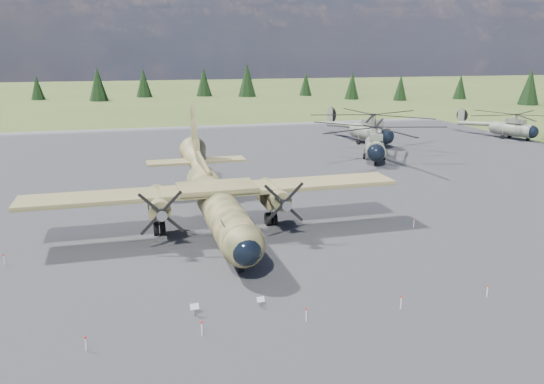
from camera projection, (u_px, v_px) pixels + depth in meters
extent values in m
plane|color=#505F2A|center=(229.00, 244.00, 42.54)|extent=(500.00, 500.00, 0.00)
cube|color=slate|center=(210.00, 210.00, 51.87)|extent=(120.00, 120.00, 0.04)
cylinder|color=#3B4022|center=(218.00, 206.00, 44.35)|extent=(3.21, 19.52, 3.03)
sphere|color=#3B4022|center=(244.00, 246.00, 35.28)|extent=(3.00, 3.00, 2.97)
sphere|color=black|center=(246.00, 250.00, 34.74)|extent=(2.20, 2.20, 2.18)
cube|color=black|center=(238.00, 226.00, 36.68)|extent=(2.18, 1.75, 0.60)
cone|color=#3B4022|center=(197.00, 162.00, 55.95)|extent=(3.04, 7.47, 4.56)
cube|color=#A7AAAC|center=(216.00, 216.00, 45.68)|extent=(2.12, 6.52, 0.54)
cube|color=#353C1F|center=(217.00, 190.00, 44.53)|extent=(31.44, 3.97, 0.38)
cube|color=#3B4022|center=(217.00, 187.00, 44.47)|extent=(6.53, 3.96, 0.38)
cylinder|color=#3B4022|center=(158.00, 202.00, 43.12)|extent=(1.68, 5.65, 1.62)
cube|color=#3B4022|center=(158.00, 207.00, 44.11)|extent=(1.66, 3.70, 0.87)
cone|color=gray|center=(162.00, 214.00, 39.85)|extent=(0.83, 0.98, 0.82)
cylinder|color=black|center=(159.00, 228.00, 44.59)|extent=(0.96, 1.20, 1.19)
cylinder|color=#3B4022|center=(274.00, 194.00, 45.64)|extent=(1.68, 5.65, 1.62)
cube|color=#3B4022|center=(271.00, 199.00, 46.63)|extent=(1.66, 3.70, 0.87)
cone|color=gray|center=(285.00, 205.00, 42.37)|extent=(0.83, 0.98, 0.82)
cylinder|color=black|center=(271.00, 219.00, 47.11)|extent=(0.96, 1.20, 1.19)
cube|color=#3B4022|center=(203.00, 164.00, 51.95)|extent=(0.38, 8.18, 1.82)
cube|color=#353C1F|center=(196.00, 161.00, 56.44)|extent=(10.42, 2.48, 0.24)
cylinder|color=gray|center=(240.00, 254.00, 36.77)|extent=(0.15, 0.15, 0.97)
cylinder|color=black|center=(240.00, 265.00, 36.98)|extent=(0.39, 1.02, 1.01)
cylinder|color=slate|center=(375.00, 148.00, 74.11)|extent=(5.41, 7.94, 2.61)
sphere|color=black|center=(376.00, 153.00, 70.53)|extent=(3.16, 3.16, 2.40)
sphere|color=slate|center=(374.00, 143.00, 77.70)|extent=(3.16, 3.16, 2.40)
cube|color=slate|center=(376.00, 136.00, 73.28)|extent=(2.97, 3.77, 0.78)
cylinder|color=gray|center=(376.00, 131.00, 73.08)|extent=(0.50, 0.50, 1.04)
cylinder|color=slate|center=(373.00, 136.00, 81.35)|extent=(4.38, 8.53, 1.50)
cube|color=slate|center=(373.00, 125.00, 84.76)|extent=(0.80, 1.43, 2.51)
cylinder|color=black|center=(375.00, 125.00, 84.70)|extent=(1.15, 2.51, 2.72)
cylinder|color=black|center=(375.00, 163.00, 71.51)|extent=(0.55, 0.77, 0.71)
cylinder|color=black|center=(364.00, 156.00, 75.90)|extent=(0.62, 0.89, 0.84)
cylinder|color=gray|center=(364.00, 152.00, 75.76)|extent=(0.19, 0.19, 1.51)
cylinder|color=black|center=(384.00, 157.00, 75.50)|extent=(0.62, 0.89, 0.84)
cylinder|color=gray|center=(384.00, 153.00, 75.35)|extent=(0.19, 0.19, 1.51)
cylinder|color=slate|center=(371.00, 133.00, 86.79)|extent=(4.37, 8.20, 2.70)
sphere|color=black|center=(386.00, 137.00, 83.48)|extent=(2.98, 2.98, 2.49)
sphere|color=slate|center=(356.00, 130.00, 90.12)|extent=(2.98, 2.98, 2.49)
cube|color=slate|center=(373.00, 123.00, 85.98)|extent=(2.56, 3.78, 0.81)
cylinder|color=gray|center=(373.00, 118.00, 85.77)|extent=(0.47, 0.47, 1.08)
cylinder|color=slate|center=(343.00, 125.00, 93.49)|extent=(2.94, 9.21, 1.55)
cube|color=slate|center=(330.00, 115.00, 96.61)|extent=(0.57, 1.53, 2.60)
cylinder|color=black|center=(332.00, 115.00, 96.78)|extent=(0.69, 2.76, 2.81)
cylinder|color=black|center=(383.00, 145.00, 84.43)|extent=(0.46, 0.78, 0.74)
cylinder|color=black|center=(358.00, 142.00, 87.65)|extent=(0.51, 0.92, 0.87)
cylinder|color=gray|center=(358.00, 139.00, 87.50)|extent=(0.18, 0.18, 1.57)
cylinder|color=black|center=(372.00, 141.00, 88.97)|extent=(0.51, 0.92, 0.87)
cylinder|color=gray|center=(373.00, 137.00, 88.82)|extent=(0.18, 0.18, 1.57)
cylinder|color=slate|center=(513.00, 129.00, 92.51)|extent=(4.77, 7.10, 2.33)
sphere|color=black|center=(532.00, 132.00, 89.97)|extent=(2.81, 2.81, 2.15)
sphere|color=slate|center=(495.00, 127.00, 95.07)|extent=(2.81, 2.81, 2.15)
cube|color=slate|center=(516.00, 121.00, 91.84)|extent=(2.62, 3.37, 0.70)
cylinder|color=gray|center=(516.00, 117.00, 91.66)|extent=(0.44, 0.44, 0.93)
cylinder|color=slate|center=(477.00, 123.00, 97.66)|extent=(3.83, 7.64, 1.34)
cube|color=slate|center=(461.00, 115.00, 100.02)|extent=(0.70, 1.28, 2.24)
cylinder|color=black|center=(462.00, 115.00, 100.22)|extent=(1.00, 2.26, 2.43)
cylinder|color=black|center=(528.00, 139.00, 90.73)|extent=(0.49, 0.69, 0.63)
cylinder|color=black|center=(502.00, 137.00, 92.97)|extent=(0.55, 0.80, 0.75)
cylinder|color=gray|center=(502.00, 134.00, 92.84)|extent=(0.17, 0.17, 1.35)
cylinder|color=black|center=(510.00, 136.00, 94.47)|extent=(0.55, 0.80, 0.75)
cylinder|color=gray|center=(510.00, 133.00, 94.34)|extent=(0.17, 0.17, 1.35)
cube|color=gray|center=(194.00, 311.00, 31.03)|extent=(0.10, 0.10, 0.63)
cube|color=silver|center=(194.00, 307.00, 30.90)|extent=(0.52, 0.25, 0.36)
cube|color=gray|center=(260.00, 303.00, 32.04)|extent=(0.08, 0.08, 0.57)
cube|color=silver|center=(261.00, 299.00, 31.93)|extent=(0.46, 0.19, 0.32)
cylinder|color=silver|center=(86.00, 344.00, 27.34)|extent=(0.07, 0.07, 0.80)
cylinder|color=red|center=(85.00, 337.00, 27.23)|extent=(0.12, 0.12, 0.10)
cylinder|color=silver|center=(202.00, 329.00, 28.84)|extent=(0.07, 0.07, 0.80)
cylinder|color=red|center=(202.00, 322.00, 28.73)|extent=(0.12, 0.12, 0.10)
cylinder|color=silver|center=(306.00, 315.00, 30.34)|extent=(0.07, 0.07, 0.80)
cylinder|color=red|center=(306.00, 309.00, 30.23)|extent=(0.12, 0.12, 0.10)
cylinder|color=silver|center=(401.00, 303.00, 31.84)|extent=(0.07, 0.07, 0.80)
cylinder|color=red|center=(401.00, 297.00, 31.73)|extent=(0.12, 0.12, 0.10)
cylinder|color=silver|center=(487.00, 291.00, 33.33)|extent=(0.07, 0.07, 0.80)
cylinder|color=red|center=(488.00, 286.00, 33.23)|extent=(0.12, 0.12, 0.10)
cylinder|color=silver|center=(44.00, 201.00, 53.37)|extent=(0.07, 0.07, 0.80)
cylinder|color=red|center=(43.00, 197.00, 53.26)|extent=(0.12, 0.12, 0.10)
cylinder|color=silver|center=(126.00, 196.00, 55.37)|extent=(0.07, 0.07, 0.80)
cylinder|color=red|center=(125.00, 192.00, 55.26)|extent=(0.12, 0.12, 0.10)
cylinder|color=silver|center=(202.00, 191.00, 57.36)|extent=(0.07, 0.07, 0.80)
cylinder|color=red|center=(202.00, 187.00, 57.26)|extent=(0.12, 0.12, 0.10)
cylinder|color=silver|center=(273.00, 186.00, 59.36)|extent=(0.07, 0.07, 0.80)
cylinder|color=red|center=(273.00, 182.00, 59.26)|extent=(0.12, 0.12, 0.10)
cylinder|color=silver|center=(340.00, 181.00, 61.36)|extent=(0.07, 0.07, 0.80)
cylinder|color=red|center=(340.00, 178.00, 61.26)|extent=(0.12, 0.12, 0.10)
cylinder|color=silver|center=(4.00, 260.00, 38.31)|extent=(0.07, 0.07, 0.80)
cylinder|color=red|center=(4.00, 255.00, 38.21)|extent=(0.12, 0.12, 0.10)
cylinder|color=silver|center=(414.00, 223.00, 46.56)|extent=(0.07, 0.07, 0.80)
cylinder|color=red|center=(414.00, 219.00, 46.45)|extent=(0.12, 0.12, 0.10)
cone|color=black|center=(530.00, 87.00, 151.16)|extent=(5.72, 5.72, 10.21)
cone|color=black|center=(460.00, 87.00, 169.83)|extent=(4.31, 4.31, 7.69)
cone|color=black|center=(401.00, 88.00, 164.84)|extent=(4.36, 4.36, 7.78)
cone|color=black|center=(352.00, 85.00, 168.96)|extent=(4.87, 4.87, 8.69)
cone|color=black|center=(306.00, 84.00, 182.55)|extent=(4.48, 4.48, 7.99)
cone|color=black|center=(247.00, 80.00, 178.24)|extent=(6.16, 6.16, 11.00)
cone|color=black|center=(204.00, 82.00, 180.31)|extent=(5.32, 5.32, 9.50)
cone|color=black|center=(144.00, 83.00, 176.40)|extent=(5.21, 5.21, 9.31)
cone|color=black|center=(98.00, 84.00, 162.81)|extent=(5.76, 5.76, 10.28)
cone|color=black|center=(37.00, 87.00, 167.11)|extent=(4.26, 4.26, 7.61)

